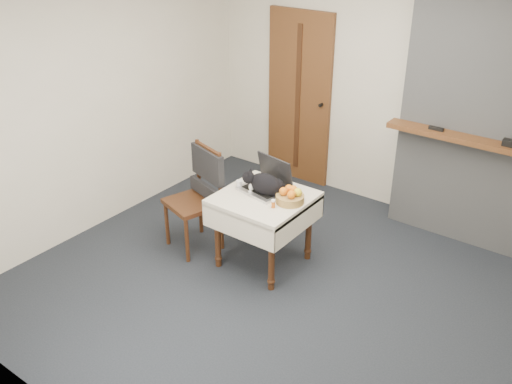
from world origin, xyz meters
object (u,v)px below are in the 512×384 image
Objects in this scene: cream_jar at (239,184)px; pill_bottle at (273,204)px; side_table at (264,207)px; cat at (266,185)px; chair at (201,184)px; door at (299,99)px; laptop at (267,182)px; fruit_basket at (290,196)px.

pill_bottle is at bearing -16.21° from cream_jar.
cream_jar reaches higher than side_table.
cat reaches higher than cream_jar.
side_table is 0.68m from chair.
pill_bottle is 0.07× the size of chair.
chair is at bearing -87.23° from door.
side_table is at bearing 146.32° from pill_bottle.
cream_jar is at bearing 177.46° from side_table.
pill_bottle is at bearing -35.91° from laptop.
cat is 0.29m from cream_jar.
side_table is at bearing -66.38° from door.
side_table is 10.43× the size of pill_bottle.
chair is at bearing -166.67° from cream_jar.
chair is at bearing -172.53° from fruit_basket.
pill_bottle is at bearing -61.07° from cat.
chair is at bearing -152.19° from laptop.
cream_jar is 0.41m from chair.
side_table is at bearing -57.84° from laptop.
laptop is 0.34m from pill_bottle.
pill_bottle is at bearing -110.21° from fruit_basket.
side_table is 12.17× the size of cream_jar.
side_table is 0.23m from laptop.
fruit_basket is (0.25, 0.00, -0.04)m from cat.
laptop reaches higher than cat.
door is at bearing 109.65° from chair.
cat is 0.26m from pill_bottle.
side_table is 0.31m from fruit_basket.
laptop is at bearing 112.03° from side_table.
side_table is 1.63× the size of cat.
door reaches higher than fruit_basket.
door is 1.95m from side_table.
laptop reaches higher than side_table.
chair is (-0.93, -0.12, -0.11)m from fruit_basket.
door is 4.18× the size of cat.
door is 31.21× the size of cream_jar.
pill_bottle is 0.87m from chair.
cream_jar is 0.06× the size of chair.
cream_jar is at bearing -74.66° from door.
fruit_basket is at bearing 69.79° from pill_bottle.
cream_jar is (-0.29, -0.02, -0.07)m from cat.
fruit_basket is at bearing -4.48° from laptop.
laptop is at bearing 34.56° from chair.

